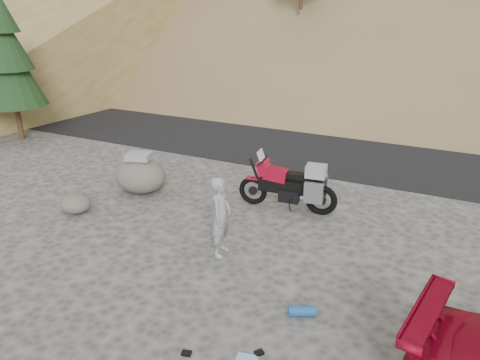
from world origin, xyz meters
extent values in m
plane|color=#44423F|center=(0.00, 0.00, 0.00)|extent=(140.00, 140.00, 0.00)
cube|color=black|center=(0.00, 9.00, 0.00)|extent=(120.00, 7.00, 0.05)
cube|color=olive|center=(-30.00, 20.00, 2.00)|extent=(45.29, 46.00, 24.26)
cylinder|color=#3B2215|center=(-18.00, 16.00, 3.57)|extent=(0.15, 0.15, 1.26)
cylinder|color=#3B2215|center=(-11.00, 4.50, 0.77)|extent=(0.18, 0.18, 1.54)
cone|color=black|center=(-11.00, 4.50, 2.47)|extent=(2.20, 2.20, 2.47)
cone|color=black|center=(-11.00, 4.50, 3.41)|extent=(1.65, 1.65, 1.93)
torus|color=black|center=(-1.27, 3.03, 0.36)|extent=(0.72, 0.20, 0.71)
cylinder|color=black|center=(-1.27, 3.03, 0.36)|extent=(0.22, 0.09, 0.22)
torus|color=black|center=(0.40, 3.21, 0.36)|extent=(0.77, 0.23, 0.76)
cylinder|color=black|center=(0.40, 3.21, 0.36)|extent=(0.25, 0.11, 0.24)
cylinder|color=black|center=(-1.18, 3.04, 0.76)|extent=(0.41, 0.11, 0.88)
cylinder|color=black|center=(-1.03, 3.05, 1.17)|extent=(0.12, 0.67, 0.05)
cube|color=black|center=(-0.46, 3.12, 0.60)|extent=(1.32, 0.40, 0.32)
cube|color=black|center=(-0.35, 3.13, 0.38)|extent=(0.52, 0.37, 0.30)
cube|color=maroon|center=(-0.71, 3.09, 0.87)|extent=(0.60, 0.38, 0.34)
cube|color=maroon|center=(-1.00, 3.06, 1.00)|extent=(0.36, 0.40, 0.38)
cube|color=silver|center=(-1.07, 3.05, 1.28)|extent=(0.16, 0.34, 0.28)
cube|color=black|center=(-0.19, 3.14, 0.89)|extent=(0.62, 0.30, 0.13)
cube|color=black|center=(0.22, 3.19, 0.84)|extent=(0.40, 0.23, 0.11)
cube|color=#BABABF|center=(0.29, 2.91, 0.63)|extent=(0.44, 0.17, 0.49)
cube|color=#BABABF|center=(0.23, 3.47, 0.63)|extent=(0.44, 0.17, 0.49)
cube|color=gray|center=(0.24, 3.19, 1.06)|extent=(0.49, 0.41, 0.28)
cube|color=maroon|center=(-1.27, 3.03, 0.68)|extent=(0.34, 0.16, 0.04)
cylinder|color=black|center=(-0.28, 2.94, 0.19)|extent=(0.05, 0.23, 0.39)
cylinder|color=#BABABF|center=(0.20, 3.03, 0.43)|extent=(0.50, 0.15, 0.14)
imported|color=gray|center=(-0.86, 0.60, 0.00)|extent=(0.46, 0.64, 1.63)
ellipsoid|color=#534E47|center=(-4.23, 2.47, 0.45)|extent=(1.47, 1.28, 0.89)
cube|color=gray|center=(-4.23, 2.47, 0.98)|extent=(0.77, 0.67, 0.18)
ellipsoid|color=#534E47|center=(-4.85, 0.77, 0.22)|extent=(0.89, 0.84, 0.44)
cylinder|color=#195499|center=(1.23, -0.56, 0.09)|extent=(0.47, 0.34, 0.17)
cube|color=black|center=(0.01, -2.12, 0.02)|extent=(0.16, 0.13, 0.04)
cube|color=black|center=(0.95, -1.66, 0.02)|extent=(0.15, 0.16, 0.04)
cube|color=#8DAEDA|center=(0.84, -1.84, 0.01)|extent=(0.35, 0.29, 0.01)
camera|label=1|loc=(3.03, -6.59, 4.85)|focal=35.00mm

